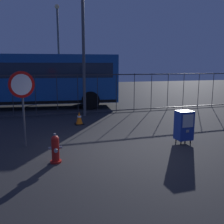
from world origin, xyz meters
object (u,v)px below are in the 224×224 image
street_light_near_left (83,23)px  street_light_far_left (58,45)px  stop_sign (22,93)px  bus_near (24,78)px  newspaper_box_primary (184,125)px  traffic_cone (79,118)px  fire_hydrant (55,149)px

street_light_near_left → street_light_far_left: size_ratio=1.12×
stop_sign → bus_near: bus_near is taller
bus_near → street_light_near_left: street_light_near_left is taller
newspaper_box_primary → traffic_cone: (-2.62, 3.54, -0.31)m
bus_near → street_light_near_left: (2.78, -3.46, 2.61)m
newspaper_box_primary → street_light_far_left: size_ratio=0.15×
fire_hydrant → street_light_far_left: street_light_far_left is taller
bus_near → stop_sign: bearing=-80.9°
stop_sign → traffic_cone: stop_sign is taller
stop_sign → bus_near: 7.62m
street_light_near_left → fire_hydrant: bearing=-108.5°
bus_near → street_light_far_left: street_light_far_left is taller
fire_hydrant → traffic_cone: (1.32, 3.97, -0.09)m
traffic_cone → bus_near: bearing=113.0°
traffic_cone → street_light_far_left: (0.21, 8.95, 3.63)m
fire_hydrant → street_light_far_left: 13.49m
stop_sign → street_light_near_left: 5.63m
newspaper_box_primary → street_light_far_left: (-2.42, 12.49, 3.32)m
street_light_far_left → stop_sign: bearing=-101.3°
stop_sign → newspaper_box_primary: bearing=-13.3°
street_light_far_left → bus_near: bearing=-122.4°
street_light_near_left → street_light_far_left: street_light_near_left is taller
fire_hydrant → newspaper_box_primary: newspaper_box_primary is taller
traffic_cone → street_light_far_left: street_light_far_left is taller
street_light_near_left → street_light_far_left: 7.26m
fire_hydrant → street_light_near_left: (1.90, 5.69, 3.97)m
newspaper_box_primary → traffic_cone: bearing=126.5°
bus_near → street_light_far_left: (2.40, 3.78, 2.18)m
stop_sign → traffic_cone: (2.06, 2.44, -1.34)m
stop_sign → street_light_far_left: bearing=78.7°
fire_hydrant → stop_sign: (-0.74, 1.53, 1.25)m
traffic_cone → bus_near: size_ratio=0.05×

